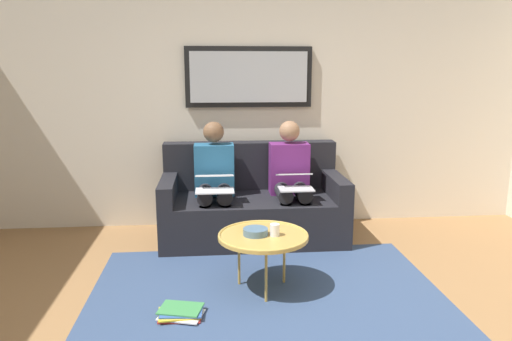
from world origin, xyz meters
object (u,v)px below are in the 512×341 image
coffee_table (263,236)px  bowl (255,232)px  framed_mirror (249,77)px  person_right (214,178)px  laptop_white (215,182)px  magazine_stack (181,313)px  couch (252,205)px  cup (275,230)px  person_left (290,177)px  laptop_silver (295,181)px

coffee_table → bowl: size_ratio=3.65×
framed_mirror → person_right: size_ratio=1.13×
person_right → laptop_white: 0.25m
bowl → magazine_stack: 0.78m
couch → cup: 1.26m
magazine_stack → person_left: bearing=-123.0°
coffee_table → person_right: person_right is taller
cup → magazine_stack: cup is taller
laptop_white → cup: bearing=114.9°
cup → person_left: 1.22m
laptop_white → framed_mirror: bearing=-117.5°
laptop_white → coffee_table: bearing=111.1°
couch → cup: (-0.06, 1.24, 0.17)m
couch → magazine_stack: size_ratio=5.34×
framed_mirror → person_left: framed_mirror is taller
coffee_table → magazine_stack: bearing=31.2°
cup → person_right: 1.26m
bowl → laptop_silver: (-0.44, -0.90, 0.17)m
laptop_silver → person_right: 0.78m
laptop_silver → coffee_table: bearing=66.7°
magazine_stack → couch: bearing=-111.3°
laptop_silver → magazine_stack: bearing=52.1°
laptop_white → person_left: bearing=-161.3°
cup → magazine_stack: size_ratio=0.27×
framed_mirror → bowl: framed_mirror is taller
person_left → couch: bearing=-10.5°
person_right → laptop_white: bearing=90.0°
person_right → laptop_white: size_ratio=3.33×
framed_mirror → magazine_stack: bearing=72.7°
bowl → laptop_silver: 1.02m
person_right → couch: bearing=-169.5°
framed_mirror → person_left: 1.11m
framed_mirror → magazine_stack: size_ratio=3.93×
bowl → laptop_silver: bearing=-116.3°
couch → bowl: couch is taller
framed_mirror → cup: size_ratio=14.31×
coffee_table → bowl: (0.06, -0.00, 0.04)m
cup → person_right: person_right is taller
person_right → laptop_silver: bearing=161.3°
bowl → person_right: size_ratio=0.16×
coffee_table → magazine_stack: size_ratio=2.05×
person_left → person_right: bearing=0.0°
couch → coffee_table: 1.22m
framed_mirror → magazine_stack: 2.56m
coffee_table → magazine_stack: (0.59, 0.36, -0.39)m
framed_mirror → laptop_white: framed_mirror is taller
couch → person_right: person_right is taller
couch → framed_mirror: (0.00, -0.39, 1.24)m
couch → laptop_white: couch is taller
couch → person_left: person_left is taller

